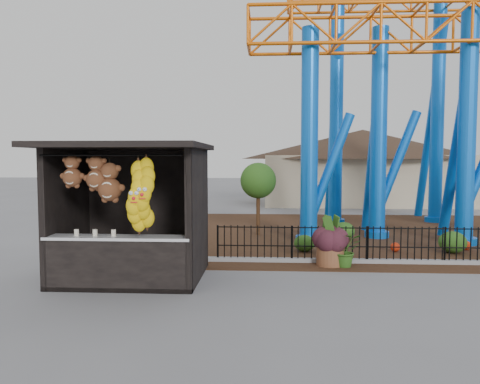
# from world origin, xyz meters

# --- Properties ---
(ground) EXTENTS (120.00, 120.00, 0.00)m
(ground) POSITION_xyz_m (0.00, 0.00, 0.00)
(ground) COLOR slate
(ground) RESTS_ON ground
(mulch_bed) EXTENTS (18.00, 12.00, 0.02)m
(mulch_bed) POSITION_xyz_m (4.00, 8.00, 0.01)
(mulch_bed) COLOR #331E11
(mulch_bed) RESTS_ON ground
(curb) EXTENTS (18.00, 0.18, 0.12)m
(curb) POSITION_xyz_m (4.00, 3.00, 0.06)
(curb) COLOR gray
(curb) RESTS_ON ground
(prize_booth) EXTENTS (3.50, 3.40, 3.12)m
(prize_booth) POSITION_xyz_m (-2.98, 0.90, 1.53)
(prize_booth) COLOR black
(prize_booth) RESTS_ON ground
(picket_fence) EXTENTS (12.20, 0.06, 1.00)m
(picket_fence) POSITION_xyz_m (4.90, 3.00, 0.50)
(picket_fence) COLOR black
(picket_fence) RESTS_ON ground
(roller_coaster) EXTENTS (11.00, 6.37, 10.82)m
(roller_coaster) POSITION_xyz_m (5.12, 8.23, 6.44)
(roller_coaster) COLOR blue
(roller_coaster) RESTS_ON ground
(terracotta_planter) EXTENTS (0.72, 0.72, 0.59)m
(terracotta_planter) POSITION_xyz_m (1.77, 2.70, 0.29)
(terracotta_planter) COLOR brown
(terracotta_planter) RESTS_ON ground
(planter_foliage) EXTENTS (0.70, 0.70, 0.64)m
(planter_foliage) POSITION_xyz_m (1.77, 2.70, 0.91)
(planter_foliage) COLOR #36151F
(planter_foliage) RESTS_ON terracotta_planter
(potted_plant) EXTENTS (0.85, 0.75, 0.88)m
(potted_plant) POSITION_xyz_m (2.13, 2.57, 0.44)
(potted_plant) COLOR #23581A
(potted_plant) RESTS_ON ground
(landscaping) EXTENTS (7.72, 3.20, 0.64)m
(landscaping) POSITION_xyz_m (4.88, 5.23, 0.29)
(landscaping) COLOR #275017
(landscaping) RESTS_ON mulch_bed
(pavilion) EXTENTS (15.00, 15.00, 4.80)m
(pavilion) POSITION_xyz_m (6.00, 20.00, 3.07)
(pavilion) COLOR #BFAD8C
(pavilion) RESTS_ON ground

